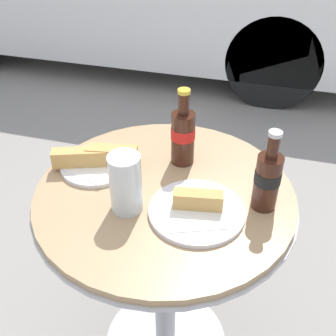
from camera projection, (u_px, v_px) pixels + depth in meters
bistro_table at (165, 241)px, 1.22m from camera, size 0.70×0.70×0.72m
cola_bottle_left at (183, 135)px, 1.16m from camera, size 0.07×0.07×0.23m
cola_bottle_right at (267, 179)px, 1.01m from camera, size 0.06×0.06×0.22m
drinking_glass at (126, 186)px, 1.02m from camera, size 0.08×0.08×0.16m
lunch_plate_near at (96, 160)px, 1.18m from camera, size 0.23×0.20×0.06m
lunch_plate_far at (197, 209)px, 1.04m from camera, size 0.24×0.24×0.06m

